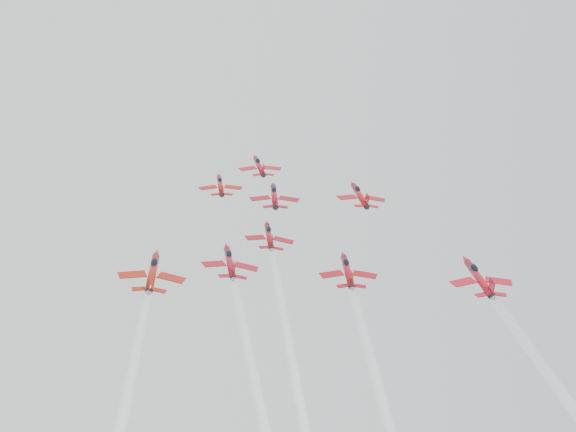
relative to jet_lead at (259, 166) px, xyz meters
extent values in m
cylinder|color=maroon|center=(0.00, -0.29, -0.28)|extent=(1.05, 8.50, 6.24)
cone|color=maroon|center=(0.00, 4.54, 3.00)|extent=(1.05, 2.33, 2.05)
cone|color=black|center=(0.00, -4.72, -3.28)|extent=(1.05, 1.54, 1.51)
ellipsoid|color=black|center=(0.00, 1.26, 1.35)|extent=(0.96, 2.22, 1.89)
cube|color=maroon|center=(-2.58, -0.89, -0.75)|extent=(3.91, 2.53, 1.05)
cube|color=maroon|center=(2.58, -0.89, -0.75)|extent=(3.91, 2.53, 1.05)
cube|color=maroon|center=(0.00, -4.41, -1.69)|extent=(0.11, 2.50, 2.55)
cube|color=maroon|center=(-1.34, -3.93, -2.75)|extent=(1.88, 1.25, 0.60)
cube|color=maroon|center=(1.34, -3.93, -2.75)|extent=(1.88, 1.25, 0.60)
cylinder|color=#9F120F|center=(-8.37, -9.12, -6.27)|extent=(0.99, 8.01, 5.88)
cone|color=#9F120F|center=(-8.37, -4.57, -3.18)|extent=(0.99, 2.20, 1.93)
cone|color=black|center=(-8.37, -13.30, -9.10)|extent=(0.99, 1.45, 1.43)
ellipsoid|color=black|center=(-8.37, -7.66, -4.73)|extent=(0.90, 2.10, 1.78)
cube|color=#9F120F|center=(-10.80, -9.69, -6.71)|extent=(3.69, 2.38, 0.99)
cube|color=#9F120F|center=(-5.93, -9.69, -6.71)|extent=(3.69, 2.38, 0.99)
cube|color=#9F120F|center=(-8.37, -13.01, -7.60)|extent=(0.11, 2.35, 2.40)
cube|color=#9F120F|center=(-9.63, -12.55, -8.60)|extent=(1.77, 1.18, 0.57)
cube|color=#9F120F|center=(-7.11, -12.55, -8.60)|extent=(1.77, 1.18, 0.57)
cylinder|color=maroon|center=(1.76, -12.98, -8.89)|extent=(1.11, 8.98, 6.59)
cone|color=maroon|center=(1.76, -7.89, -5.43)|extent=(1.11, 2.46, 2.17)
cone|color=black|center=(1.76, -17.67, -12.06)|extent=(1.11, 1.63, 1.60)
ellipsoid|color=black|center=(1.76, -11.35, -7.17)|extent=(1.01, 2.35, 2.00)
cube|color=maroon|center=(-0.97, -13.62, -9.38)|extent=(4.13, 2.67, 1.10)
cube|color=maroon|center=(4.49, -13.62, -9.38)|extent=(4.13, 2.67, 1.10)
cube|color=maroon|center=(1.76, -17.34, -10.38)|extent=(0.12, 2.64, 2.69)
cube|color=maroon|center=(0.35, -16.83, -11.50)|extent=(1.98, 1.32, 0.63)
cube|color=maroon|center=(3.17, -16.83, -11.50)|extent=(1.98, 1.32, 0.63)
cylinder|color=#A91013|center=(18.64, -11.93, -8.18)|extent=(1.14, 9.20, 6.75)
cone|color=#A91013|center=(18.64, -6.71, -4.63)|extent=(1.14, 2.52, 2.22)
cone|color=black|center=(18.64, -16.73, -11.43)|extent=(1.14, 1.67, 1.64)
ellipsoid|color=black|center=(18.64, -10.26, -6.41)|extent=(1.03, 2.41, 2.05)
cube|color=#A91013|center=(15.84, -12.59, -8.68)|extent=(4.23, 2.73, 1.13)
cube|color=#A91013|center=(21.43, -12.59, -8.68)|extent=(4.23, 2.73, 1.13)
cube|color=#A91013|center=(18.64, -16.40, -9.70)|extent=(0.12, 2.70, 2.76)
cube|color=#A91013|center=(17.19, -15.87, -10.85)|extent=(2.03, 1.35, 0.65)
cube|color=#A91013|center=(20.08, -15.87, -10.85)|extent=(2.03, 1.35, 0.65)
cylinder|color=maroon|center=(-0.65, -27.18, -18.52)|extent=(0.99, 8.03, 5.89)
cone|color=maroon|center=(-0.65, -22.62, -15.42)|extent=(0.99, 2.20, 1.94)
cone|color=black|center=(-0.65, -31.37, -21.36)|extent=(0.99, 1.45, 1.43)
ellipsoid|color=black|center=(-0.65, -25.71, -16.98)|extent=(0.90, 2.10, 1.79)
cube|color=maroon|center=(-3.09, -27.75, -18.96)|extent=(3.70, 2.39, 0.99)
cube|color=maroon|center=(1.78, -27.75, -18.96)|extent=(3.70, 2.39, 0.99)
cube|color=maroon|center=(-0.65, -31.08, -19.85)|extent=(0.11, 2.36, 2.41)
cube|color=maroon|center=(-1.92, -30.62, -20.85)|extent=(1.77, 1.18, 0.57)
cube|color=maroon|center=(0.61, -30.62, -20.85)|extent=(1.77, 1.18, 0.57)
cylinder|color=white|center=(-0.65, -65.30, -44.37)|extent=(1.26, 67.98, 46.67)
cylinder|color=maroon|center=(-19.72, -38.04, -25.88)|extent=(1.20, 9.74, 7.15)
cone|color=maroon|center=(-19.72, -32.51, -22.13)|extent=(1.20, 2.67, 2.35)
cone|color=black|center=(-19.72, -43.12, -29.33)|extent=(1.20, 1.76, 1.73)
ellipsoid|color=black|center=(-19.72, -36.27, -24.02)|extent=(1.10, 2.55, 2.17)
cube|color=maroon|center=(-22.68, -38.74, -26.42)|extent=(4.48, 2.90, 1.20)
cube|color=maroon|center=(-16.76, -38.74, -26.42)|extent=(4.48, 2.90, 1.20)
cube|color=maroon|center=(-19.72, -42.77, -27.50)|extent=(0.13, 2.86, 2.92)
cube|color=maroon|center=(-21.25, -42.21, -28.71)|extent=(2.15, 1.43, 0.69)
cube|color=maroon|center=(-18.19, -42.21, -28.71)|extent=(2.15, 1.43, 0.69)
cylinder|color=maroon|center=(-7.74, -35.04, -23.85)|extent=(1.07, 8.62, 6.32)
cone|color=maroon|center=(-7.74, -30.15, -20.53)|extent=(1.07, 2.36, 2.08)
cone|color=black|center=(-7.74, -39.53, -26.89)|extent=(1.07, 1.56, 1.54)
ellipsoid|color=black|center=(-7.74, -33.47, -22.19)|extent=(0.97, 2.25, 1.92)
cube|color=maroon|center=(-10.36, -35.65, -24.32)|extent=(3.97, 2.56, 1.06)
cube|color=maroon|center=(-5.12, -35.65, -24.32)|extent=(3.97, 2.56, 1.06)
cube|color=maroon|center=(-7.74, -39.22, -25.28)|extent=(0.12, 2.53, 2.58)
cube|color=maroon|center=(-9.09, -38.73, -26.35)|extent=(1.90, 1.27, 0.61)
cube|color=maroon|center=(-6.38, -38.73, -26.35)|extent=(1.90, 1.27, 0.61)
cylinder|color=maroon|center=(10.91, -37.12, -25.26)|extent=(1.08, 8.75, 6.42)
cone|color=maroon|center=(10.91, -32.15, -21.89)|extent=(1.08, 2.40, 2.11)
cone|color=black|center=(10.91, -41.68, -28.35)|extent=(1.08, 1.58, 1.56)
ellipsoid|color=black|center=(10.91, -35.52, -23.58)|extent=(0.98, 2.29, 1.95)
cube|color=maroon|center=(8.26, -37.74, -25.74)|extent=(4.03, 2.60, 1.08)
cube|color=maroon|center=(13.57, -37.74, -25.74)|extent=(4.03, 2.60, 1.08)
cube|color=maroon|center=(10.91, -41.36, -26.71)|extent=(0.12, 2.57, 2.62)
cube|color=maroon|center=(9.54, -40.86, -27.80)|extent=(1.93, 1.29, 0.62)
cube|color=maroon|center=(12.29, -40.86, -27.80)|extent=(1.93, 1.29, 0.62)
cylinder|color=#B11021|center=(32.08, -38.58, -26.25)|extent=(1.21, 9.74, 7.15)
cone|color=#B11021|center=(32.08, -33.05, -22.50)|extent=(1.21, 2.67, 2.35)
cone|color=black|center=(32.08, -43.66, -29.69)|extent=(1.21, 1.76, 1.74)
ellipsoid|color=black|center=(32.08, -36.80, -24.38)|extent=(1.10, 2.55, 2.17)
cube|color=#B11021|center=(29.13, -39.28, -26.79)|extent=(4.48, 2.90, 1.20)
cube|color=#B11021|center=(35.04, -39.28, -26.79)|extent=(4.48, 2.90, 1.20)
cube|color=#B11021|center=(32.08, -43.31, -27.87)|extent=(0.13, 2.86, 2.92)
cube|color=#B11021|center=(30.55, -42.75, -29.08)|extent=(2.15, 1.43, 0.69)
cube|color=#B11021|center=(33.62, -42.75, -29.08)|extent=(2.15, 1.43, 0.69)
camera|label=1|loc=(-14.40, -162.15, -36.58)|focal=50.00mm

